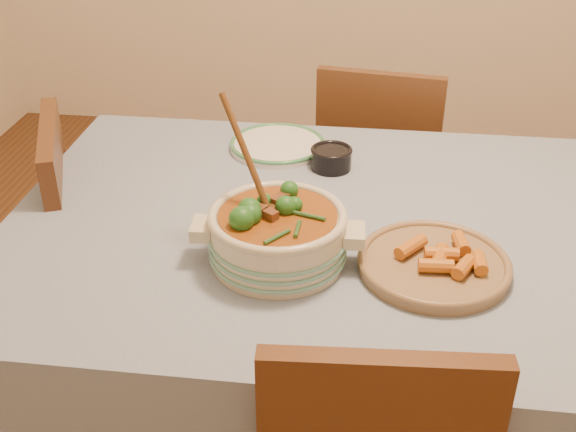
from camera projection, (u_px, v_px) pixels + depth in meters
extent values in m
cube|color=brown|center=(371.00, 236.00, 1.66)|extent=(1.60, 1.00, 0.05)
cube|color=#8495AB|center=(371.00, 225.00, 1.64)|extent=(1.68, 1.08, 0.01)
cylinder|color=brown|center=(138.00, 248.00, 2.30)|extent=(0.07, 0.07, 0.70)
cylinder|color=beige|center=(278.00, 239.00, 1.49)|extent=(0.29, 0.29, 0.11)
torus|color=beige|center=(278.00, 216.00, 1.46)|extent=(0.29, 0.29, 0.02)
cube|color=beige|center=(354.00, 235.00, 1.47)|extent=(0.05, 0.08, 0.03)
cube|color=beige|center=(203.00, 228.00, 1.49)|extent=(0.05, 0.08, 0.03)
cylinder|color=#944D15|center=(278.00, 219.00, 1.46)|extent=(0.24, 0.24, 0.02)
cylinder|color=silver|center=(278.00, 146.00, 1.98)|extent=(0.27, 0.27, 0.02)
torus|color=#3D8755|center=(278.00, 143.00, 1.98)|extent=(0.26, 0.26, 0.01)
cylinder|color=black|center=(331.00, 159.00, 1.87)|extent=(0.14, 0.14, 0.05)
torus|color=black|center=(332.00, 150.00, 1.86)|extent=(0.11, 0.11, 0.01)
cylinder|color=black|center=(331.00, 154.00, 1.86)|extent=(0.09, 0.09, 0.01)
cylinder|color=#8B704D|center=(433.00, 266.00, 1.48)|extent=(0.32, 0.32, 0.02)
torus|color=#8B704D|center=(434.00, 261.00, 1.47)|extent=(0.31, 0.31, 0.02)
cube|color=brown|center=(382.00, 172.00, 2.58)|extent=(0.45, 0.45, 0.04)
cube|color=brown|center=(377.00, 137.00, 2.32)|extent=(0.40, 0.09, 0.43)
cylinder|color=brown|center=(429.00, 207.00, 2.79)|extent=(0.04, 0.04, 0.43)
cylinder|color=brown|center=(342.00, 195.00, 2.87)|extent=(0.04, 0.04, 0.43)
cylinder|color=brown|center=(419.00, 254.00, 2.51)|extent=(0.04, 0.04, 0.43)
cylinder|color=brown|center=(323.00, 240.00, 2.59)|extent=(0.04, 0.04, 0.43)
cube|color=brown|center=(3.00, 282.00, 1.98)|extent=(0.54, 0.54, 0.04)
cube|color=brown|center=(61.00, 204.00, 1.91)|extent=(0.19, 0.40, 0.44)
cylinder|color=brown|center=(81.00, 299.00, 2.28)|extent=(0.04, 0.04, 0.44)
cylinder|color=brown|center=(82.00, 374.00, 1.99)|extent=(0.04, 0.04, 0.44)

